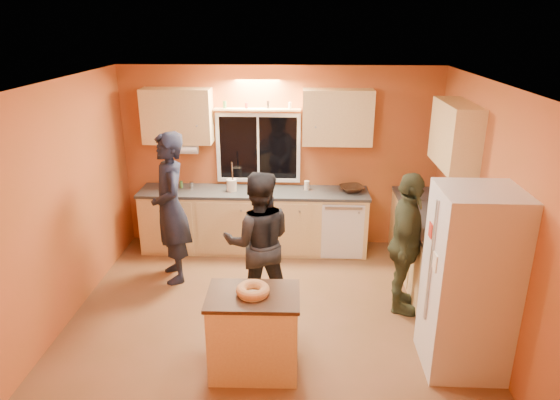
# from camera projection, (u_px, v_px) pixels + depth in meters

# --- Properties ---
(ground) EXTENTS (4.50, 4.50, 0.00)m
(ground) POSITION_uv_depth(u_px,v_px,m) (271.00, 313.00, 5.74)
(ground) COLOR brown
(ground) RESTS_ON ground
(room_shell) EXTENTS (4.54, 4.04, 2.61)m
(room_shell) POSITION_uv_depth(u_px,v_px,m) (283.00, 168.00, 5.57)
(room_shell) COLOR #C45B32
(room_shell) RESTS_ON ground
(back_counter) EXTENTS (4.23, 0.62, 0.90)m
(back_counter) POSITION_uv_depth(u_px,v_px,m) (279.00, 221.00, 7.18)
(back_counter) COLOR tan
(back_counter) RESTS_ON ground
(right_counter) EXTENTS (0.62, 1.84, 0.90)m
(right_counter) POSITION_uv_depth(u_px,v_px,m) (436.00, 261.00, 5.97)
(right_counter) COLOR tan
(right_counter) RESTS_ON ground
(refrigerator) EXTENTS (0.72, 0.70, 1.80)m
(refrigerator) POSITION_uv_depth(u_px,v_px,m) (469.00, 282.00, 4.60)
(refrigerator) COLOR silver
(refrigerator) RESTS_ON ground
(island) EXTENTS (0.86, 0.60, 0.82)m
(island) POSITION_uv_depth(u_px,v_px,m) (254.00, 332.00, 4.68)
(island) COLOR tan
(island) RESTS_ON ground
(bundt_pastry) EXTENTS (0.31, 0.31, 0.09)m
(bundt_pastry) POSITION_uv_depth(u_px,v_px,m) (253.00, 290.00, 4.53)
(bundt_pastry) COLOR tan
(bundt_pastry) RESTS_ON island
(person_left) EXTENTS (0.70, 0.83, 1.93)m
(person_left) POSITION_uv_depth(u_px,v_px,m) (171.00, 208.00, 6.21)
(person_left) COLOR black
(person_left) RESTS_ON ground
(person_center) EXTENTS (0.87, 0.72, 1.65)m
(person_center) POSITION_uv_depth(u_px,v_px,m) (259.00, 242.00, 5.60)
(person_center) COLOR black
(person_center) RESTS_ON ground
(person_right) EXTENTS (0.64, 1.04, 1.65)m
(person_right) POSITION_uv_depth(u_px,v_px,m) (406.00, 244.00, 5.55)
(person_right) COLOR #383E27
(person_right) RESTS_ON ground
(mixing_bowl) EXTENTS (0.42, 0.42, 0.08)m
(mixing_bowl) POSITION_uv_depth(u_px,v_px,m) (352.00, 189.00, 7.00)
(mixing_bowl) COLOR black
(mixing_bowl) RESTS_ON back_counter
(utensil_crock) EXTENTS (0.14, 0.14, 0.17)m
(utensil_crock) POSITION_uv_depth(u_px,v_px,m) (232.00, 185.00, 7.00)
(utensil_crock) COLOR #EFE2C8
(utensil_crock) RESTS_ON back_counter
(potted_plant) EXTENTS (0.34, 0.32, 0.31)m
(potted_plant) POSITION_uv_depth(u_px,v_px,m) (443.00, 219.00, 5.65)
(potted_plant) COLOR gray
(potted_plant) RESTS_ON right_counter
(red_box) EXTENTS (0.19, 0.16, 0.07)m
(red_box) POSITION_uv_depth(u_px,v_px,m) (440.00, 216.00, 6.05)
(red_box) COLOR #AC261A
(red_box) RESTS_ON right_counter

